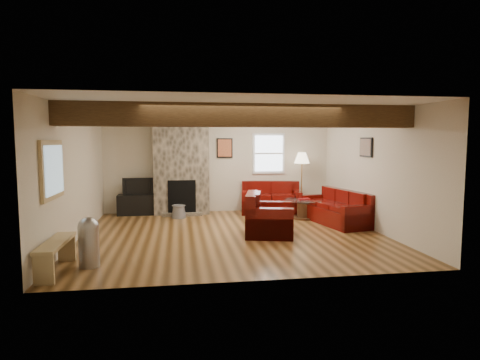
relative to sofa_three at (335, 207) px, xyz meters
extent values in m
plane|color=#523415|center=(-2.48, -0.76, -0.38)|extent=(8.00, 8.00, 0.00)
plane|color=white|center=(-2.48, -0.76, 2.12)|extent=(8.00, 8.00, 0.00)
plane|color=beige|center=(-2.48, 1.99, 0.87)|extent=(8.00, 0.00, 8.00)
plane|color=beige|center=(-2.48, -3.51, 0.87)|extent=(8.00, 0.00, 8.00)
plane|color=beige|center=(-5.48, -0.76, 0.87)|extent=(0.00, 7.50, 7.50)
plane|color=beige|center=(0.52, -0.76, 0.87)|extent=(0.00, 7.50, 7.50)
cube|color=black|center=(-2.48, -2.01, 1.93)|extent=(6.00, 0.36, 0.38)
cube|color=#3A352D|center=(-3.48, 1.74, 0.87)|extent=(1.40, 0.50, 2.50)
cube|color=black|center=(-3.48, 1.49, 0.07)|extent=(0.70, 0.06, 0.90)
cube|color=#3A352D|center=(-3.48, 1.44, -0.34)|extent=(1.00, 0.25, 0.08)
cylinder|color=#432515|center=(-0.53, 0.65, -0.35)|extent=(0.63, 0.63, 0.04)
cylinder|color=#432515|center=(-0.53, 0.65, -0.17)|extent=(0.33, 0.33, 0.42)
cylinder|color=silver|center=(-0.53, 0.65, 0.07)|extent=(0.94, 0.94, 0.02)
cube|color=maroon|center=(-0.53, 0.65, 0.10)|extent=(0.26, 0.19, 0.03)
cube|color=black|center=(-4.58, 1.77, -0.12)|extent=(1.04, 0.42, 0.52)
imported|color=black|center=(-4.58, 1.77, 0.36)|extent=(0.76, 0.10, 0.44)
cylinder|color=tan|center=(-0.33, 1.54, -0.36)|extent=(0.28, 0.28, 0.03)
cylinder|color=tan|center=(-0.33, 1.54, 0.33)|extent=(0.03, 0.03, 1.42)
cone|color=#F6E4BA|center=(-0.33, 1.54, 1.06)|extent=(0.41, 0.41, 0.28)
camera|label=1|loc=(-3.54, -8.68, 1.51)|focal=30.00mm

